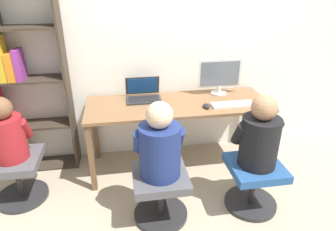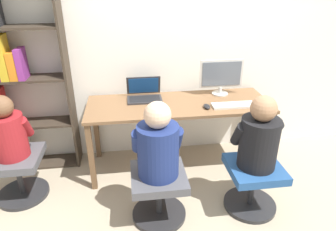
# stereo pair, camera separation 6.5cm
# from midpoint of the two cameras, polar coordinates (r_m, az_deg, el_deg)

# --- Properties ---
(ground_plane) EXTENTS (14.00, 14.00, 0.00)m
(ground_plane) POSITION_cam_midpoint_polar(r_m,az_deg,el_deg) (3.09, 2.34, -12.60)
(ground_plane) COLOR tan
(wall_back) EXTENTS (10.00, 0.05, 2.60)m
(wall_back) POSITION_cam_midpoint_polar(r_m,az_deg,el_deg) (3.20, 0.12, 14.57)
(wall_back) COLOR white
(wall_back) RESTS_ON ground_plane
(desk) EXTENTS (1.82, 0.65, 0.73)m
(desk) POSITION_cam_midpoint_polar(r_m,az_deg,el_deg) (3.02, 1.33, 1.10)
(desk) COLOR brown
(desk) RESTS_ON ground_plane
(desktop_monitor) EXTENTS (0.46, 0.17, 0.38)m
(desktop_monitor) POSITION_cam_midpoint_polar(r_m,az_deg,el_deg) (3.21, 9.27, 7.43)
(desktop_monitor) COLOR beige
(desktop_monitor) RESTS_ON desk
(laptop) EXTENTS (0.35, 0.27, 0.22)m
(laptop) POSITION_cam_midpoint_polar(r_m,az_deg,el_deg) (3.08, -5.31, 3.91)
(laptop) COLOR #2D2D30
(laptop) RESTS_ON desk
(keyboard) EXTENTS (0.42, 0.14, 0.03)m
(keyboard) POSITION_cam_midpoint_polar(r_m,az_deg,el_deg) (2.99, 11.63, 2.08)
(keyboard) COLOR silver
(keyboard) RESTS_ON desk
(computer_mouse_by_keyboard) EXTENTS (0.06, 0.11, 0.03)m
(computer_mouse_by_keyboard) POSITION_cam_midpoint_polar(r_m,az_deg,el_deg) (2.90, 6.69, 1.80)
(computer_mouse_by_keyboard) COLOR black
(computer_mouse_by_keyboard) RESTS_ON desk
(office_chair_left) EXTENTS (0.46, 0.46, 0.44)m
(office_chair_left) POSITION_cam_midpoint_polar(r_m,az_deg,el_deg) (2.77, 15.30, -11.87)
(office_chair_left) COLOR #262628
(office_chair_left) RESTS_ON ground_plane
(office_chair_right) EXTENTS (0.46, 0.46, 0.44)m
(office_chair_right) POSITION_cam_midpoint_polar(r_m,az_deg,el_deg) (2.57, -2.20, -14.15)
(office_chair_right) COLOR #262628
(office_chair_right) RESTS_ON ground_plane
(person_at_monitor) EXTENTS (0.39, 0.32, 0.63)m
(person_at_monitor) POSITION_cam_midpoint_polar(r_m,az_deg,el_deg) (2.53, 16.40, -3.77)
(person_at_monitor) COLOR black
(person_at_monitor) RESTS_ON office_chair_left
(person_at_laptop) EXTENTS (0.40, 0.33, 0.63)m
(person_at_laptop) POSITION_cam_midpoint_polar(r_m,az_deg,el_deg) (2.32, -2.39, -5.65)
(person_at_laptop) COLOR navy
(person_at_laptop) RESTS_ON office_chair_right
(office_chair_side) EXTENTS (0.46, 0.46, 0.44)m
(office_chair_side) POSITION_cam_midpoint_polar(r_m,az_deg,el_deg) (3.08, -27.35, -9.89)
(office_chair_side) COLOR #262628
(office_chair_side) RESTS_ON ground_plane
(person_near_shelf) EXTENTS (0.35, 0.29, 0.57)m
(person_near_shelf) POSITION_cam_midpoint_polar(r_m,az_deg,el_deg) (2.88, -28.97, -2.96)
(person_near_shelf) COLOR maroon
(person_near_shelf) RESTS_ON office_chair_side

